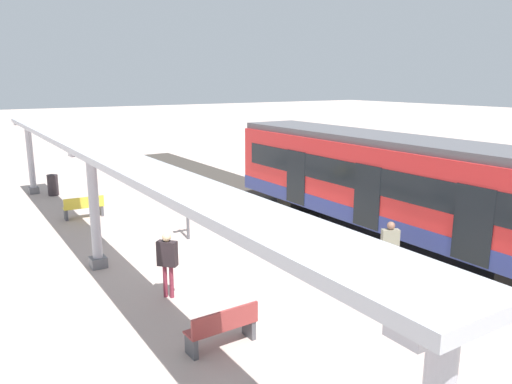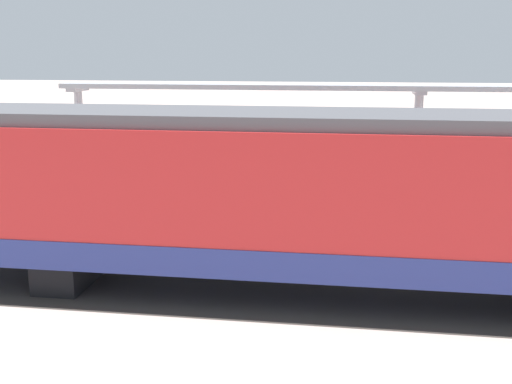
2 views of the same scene
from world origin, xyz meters
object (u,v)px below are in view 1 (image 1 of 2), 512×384
object	(u,v)px
bench_mid_platform	(84,207)
platform_info_sign	(187,201)
passenger_waiting_near_edge	(390,243)
canopy_pillar_nearest	(31,158)
bench_near_end	(223,327)
canopy_pillar_second	(94,210)
passenger_by_the_benches	(167,257)
train_near_carriage	(396,187)
trash_bin	(53,185)

from	to	relation	value
bench_mid_platform	platform_info_sign	bearing A→B (deg)	116.92
platform_info_sign	passenger_waiting_near_edge	world-z (taller)	platform_info_sign
canopy_pillar_nearest	bench_near_end	xyz separation A→B (m)	(-0.92, 17.08, -1.28)
bench_near_end	platform_info_sign	world-z (taller)	platform_info_sign
canopy_pillar_second	platform_info_sign	xyz separation A→B (m)	(-3.29, -0.99, -0.39)
passenger_by_the_benches	platform_info_sign	bearing A→B (deg)	-120.72
canopy_pillar_nearest	bench_near_end	distance (m)	17.15
train_near_carriage	platform_info_sign	xyz separation A→B (m)	(5.73, -3.84, -0.51)
train_near_carriage	canopy_pillar_nearest	world-z (taller)	train_near_carriage
canopy_pillar_second	bench_mid_platform	bearing A→B (deg)	-99.81
canopy_pillar_second	bench_mid_platform	world-z (taller)	canopy_pillar_second
canopy_pillar_second	bench_near_end	xyz separation A→B (m)	(-0.92, 5.80, -1.28)
bench_near_end	passenger_by_the_benches	world-z (taller)	passenger_by_the_benches
bench_mid_platform	passenger_waiting_near_edge	bearing A→B (deg)	117.25
canopy_pillar_nearest	bench_mid_platform	world-z (taller)	canopy_pillar_nearest
platform_info_sign	passenger_waiting_near_edge	distance (m)	6.82
trash_bin	bench_mid_platform	bearing A→B (deg)	92.90
bench_near_end	passenger_waiting_near_edge	xyz separation A→B (m)	(-5.51, -0.74, 0.56)
canopy_pillar_nearest	platform_info_sign	size ratio (longest dim) A/B	1.54
passenger_waiting_near_edge	trash_bin	bearing A→B (deg)	-69.67
trash_bin	train_near_carriage	bearing A→B (deg)	122.12
bench_near_end	passenger_waiting_near_edge	distance (m)	5.59
train_near_carriage	trash_bin	xyz separation A→B (m)	(8.30, -13.23, -1.35)
canopy_pillar_nearest	passenger_by_the_benches	bearing A→B (deg)	93.73
canopy_pillar_nearest	passenger_waiting_near_edge	distance (m)	17.57
bench_near_end	passenger_by_the_benches	bearing A→B (deg)	-90.10
canopy_pillar_nearest	bench_mid_platform	xyz separation A→B (m)	(-0.96, 5.71, -1.28)
canopy_pillar_nearest	canopy_pillar_second	xyz separation A→B (m)	(0.00, 11.28, 0.00)
bench_mid_platform	platform_info_sign	xyz separation A→B (m)	(-2.33, 4.58, 0.89)
bench_mid_platform	platform_info_sign	size ratio (longest dim) A/B	0.69
train_near_carriage	passenger_waiting_near_edge	size ratio (longest dim) A/B	9.31
bench_near_end	trash_bin	xyz separation A→B (m)	(0.21, -16.17, 0.04)
passenger_by_the_benches	passenger_waiting_near_edge	bearing A→B (deg)	159.35
bench_near_end	bench_mid_platform	world-z (taller)	same
canopy_pillar_nearest	passenger_by_the_benches	distance (m)	14.30
trash_bin	platform_info_sign	distance (m)	9.77
trash_bin	passenger_waiting_near_edge	size ratio (longest dim) A/B	0.61
canopy_pillar_nearest	bench_near_end	size ratio (longest dim) A/B	2.24
platform_info_sign	passenger_waiting_near_edge	size ratio (longest dim) A/B	1.37
train_near_carriage	trash_bin	bearing A→B (deg)	-57.88
bench_mid_platform	passenger_by_the_benches	size ratio (longest dim) A/B	0.91
train_near_carriage	bench_near_end	distance (m)	8.73
passenger_waiting_near_edge	passenger_by_the_benches	xyz separation A→B (m)	(5.50, -2.07, 0.05)
passenger_by_the_benches	canopy_pillar_second	bearing A→B (deg)	-72.68
passenger_waiting_near_edge	passenger_by_the_benches	world-z (taller)	passenger_by_the_benches
train_near_carriage	platform_info_sign	distance (m)	6.92
canopy_pillar_nearest	platform_info_sign	world-z (taller)	canopy_pillar_nearest
train_near_carriage	passenger_by_the_benches	bearing A→B (deg)	0.90
train_near_carriage	canopy_pillar_nearest	bearing A→B (deg)	-57.45
passenger_by_the_benches	trash_bin	bearing A→B (deg)	-89.09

